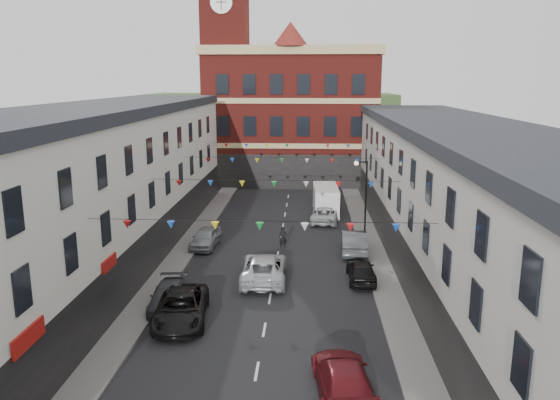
% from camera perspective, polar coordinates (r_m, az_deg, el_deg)
% --- Properties ---
extents(ground, '(160.00, 160.00, 0.00)m').
position_cam_1_polar(ground, '(31.89, -1.06, -10.27)').
color(ground, black).
rests_on(ground, ground).
extents(pavement_left, '(1.80, 64.00, 0.15)m').
position_cam_1_polar(pavement_left, '(34.83, -12.35, -8.42)').
color(pavement_left, '#605E5B').
rests_on(pavement_left, ground).
extents(pavement_right, '(1.80, 64.00, 0.15)m').
position_cam_1_polar(pavement_right, '(33.98, 11.01, -8.90)').
color(pavement_right, '#605E5B').
rests_on(pavement_right, ground).
extents(terrace_left, '(8.40, 56.00, 10.70)m').
position_cam_1_polar(terrace_left, '(34.09, -21.15, -0.19)').
color(terrace_left, silver).
rests_on(terrace_left, ground).
extents(terrace_right, '(8.40, 56.00, 9.70)m').
position_cam_1_polar(terrace_right, '(32.69, 20.10, -1.52)').
color(terrace_right, beige).
rests_on(terrace_right, ground).
extents(civic_building, '(20.60, 13.30, 18.50)m').
position_cam_1_polar(civic_building, '(67.43, 1.21, 8.93)').
color(civic_building, maroon).
rests_on(civic_building, ground).
extents(clock_tower, '(5.60, 5.60, 30.00)m').
position_cam_1_polar(clock_tower, '(65.09, -5.68, 14.73)').
color(clock_tower, maroon).
rests_on(clock_tower, ground).
extents(distant_hill, '(40.00, 14.00, 10.00)m').
position_cam_1_polar(distant_hill, '(91.82, -0.83, 7.92)').
color(distant_hill, '#2D4A22').
rests_on(distant_hill, ground).
extents(street_lamp, '(1.10, 0.36, 6.00)m').
position_cam_1_polar(street_lamp, '(44.36, 8.68, 1.39)').
color(street_lamp, black).
rests_on(street_lamp, ground).
extents(car_left_c, '(3.20, 5.87, 1.56)m').
position_cam_1_polar(car_left_c, '(29.23, -10.31, -11.01)').
color(car_left_c, black).
rests_on(car_left_c, ground).
extents(car_left_d, '(2.23, 4.64, 1.30)m').
position_cam_1_polar(car_left_d, '(31.10, -11.59, -9.84)').
color(car_left_d, '#3D4045').
rests_on(car_left_d, ground).
extents(car_left_e, '(2.07, 4.46, 1.48)m').
position_cam_1_polar(car_left_e, '(41.33, -7.76, -3.92)').
color(car_left_e, '#999DA1').
rests_on(car_left_e, ground).
extents(car_right_c, '(2.66, 5.48, 1.54)m').
position_cam_1_polar(car_right_c, '(22.83, 6.62, -18.06)').
color(car_right_c, maroon).
rests_on(car_right_c, ground).
extents(car_right_d, '(1.71, 4.15, 1.41)m').
position_cam_1_polar(car_right_d, '(34.57, 8.50, -7.32)').
color(car_right_d, black).
rests_on(car_right_d, ground).
extents(car_right_e, '(1.95, 5.09, 1.66)m').
position_cam_1_polar(car_right_e, '(40.09, 7.73, -4.31)').
color(car_right_e, '#4A4E52').
rests_on(car_right_e, ground).
extents(car_right_f, '(2.68, 5.13, 1.38)m').
position_cam_1_polar(car_right_f, '(48.26, 4.67, -1.51)').
color(car_right_f, '#B7BABC').
rests_on(car_right_f, ground).
extents(moving_car, '(2.90, 5.96, 1.63)m').
position_cam_1_polar(moving_car, '(34.34, -1.70, -7.12)').
color(moving_car, silver).
rests_on(moving_car, ground).
extents(white_van, '(2.35, 5.76, 2.52)m').
position_cam_1_polar(white_van, '(51.50, 4.80, 0.03)').
color(white_van, white).
rests_on(white_van, ground).
extents(pedestrian, '(0.65, 0.48, 1.64)m').
position_cam_1_polar(pedestrian, '(40.66, 0.31, -3.96)').
color(pedestrian, black).
rests_on(pedestrian, ground).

